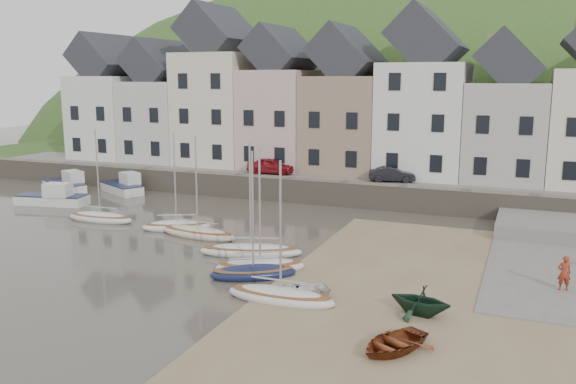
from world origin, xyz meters
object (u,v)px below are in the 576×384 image
at_px(rowboat_green, 420,300).
at_px(person_red, 564,273).
at_px(car_right, 392,174).
at_px(car_left, 271,166).
at_px(rowboat_white, 293,292).
at_px(sailboat_0, 100,217).
at_px(rowboat_red, 393,342).

relative_size(rowboat_green, person_red, 1.54).
bearing_deg(car_right, car_left, 73.81).
bearing_deg(rowboat_white, car_left, 167.68).
bearing_deg(car_left, sailboat_0, 148.18).
distance_m(person_red, car_right, 19.99).
bearing_deg(rowboat_green, car_right, -155.25).
relative_size(sailboat_0, car_left, 1.63).
height_order(rowboat_green, person_red, person_red).
relative_size(rowboat_green, car_left, 0.63).
bearing_deg(sailboat_0, rowboat_red, -27.79).
relative_size(person_red, car_left, 0.41).
xyz_separation_m(rowboat_white, rowboat_green, (5.36, 0.26, 0.33)).
bearing_deg(car_left, rowboat_white, -159.65).
relative_size(sailboat_0, car_right, 1.81).
bearing_deg(car_right, rowboat_green, 179.31).
bearing_deg(sailboat_0, person_red, -6.19).
height_order(sailboat_0, car_left, sailboat_0).
bearing_deg(sailboat_0, car_left, 63.96).
bearing_deg(car_left, car_right, -95.78).
bearing_deg(rowboat_red, rowboat_green, 112.94).
bearing_deg(car_left, rowboat_green, -149.06).
xyz_separation_m(rowboat_green, rowboat_red, (-0.31, -3.57, -0.34)).
xyz_separation_m(sailboat_0, rowboat_white, (17.19, -8.42, 0.12)).
bearing_deg(rowboat_green, car_left, -134.03).
bearing_deg(rowboat_red, sailboat_0, -179.90).
distance_m(rowboat_white, person_red, 12.07).
height_order(rowboat_white, rowboat_green, rowboat_green).
xyz_separation_m(rowboat_white, person_red, (10.79, 5.38, 0.54)).
xyz_separation_m(rowboat_red, person_red, (5.73, 8.69, 0.55)).
height_order(rowboat_white, car_left, car_left).
xyz_separation_m(person_red, car_left, (-21.46, 16.38, 1.35)).
relative_size(sailboat_0, rowboat_white, 2.06).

